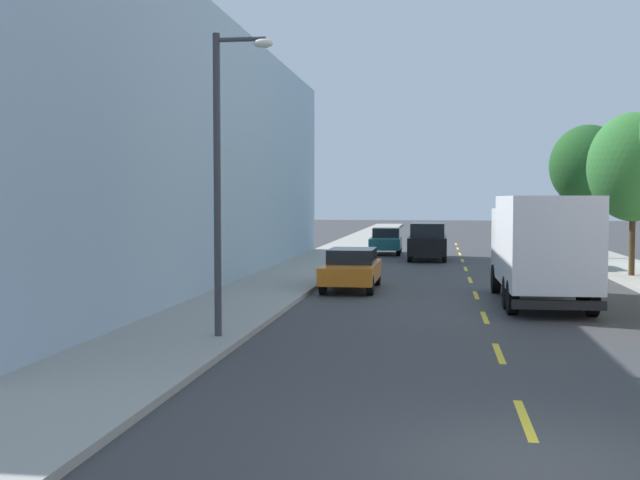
% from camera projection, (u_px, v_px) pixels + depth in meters
% --- Properties ---
extents(ground_plane, '(160.00, 160.00, 0.00)m').
position_uv_depth(ground_plane, '(464.00, 264.00, 39.12)').
color(ground_plane, '#38383A').
extents(sidewalk_left, '(3.20, 120.00, 0.14)m').
position_uv_depth(sidewalk_left, '(315.00, 264.00, 38.19)').
color(sidewalk_left, '#99968E').
rests_on(sidewalk_left, ground_plane).
extents(sidewalk_right, '(3.20, 120.00, 0.14)m').
position_uv_depth(sidewalk_right, '(623.00, 267.00, 36.10)').
color(sidewalk_right, '#99968E').
rests_on(sidewalk_right, ground_plane).
extents(lane_centerline_dashes, '(0.14, 47.20, 0.01)m').
position_uv_depth(lane_centerline_dashes, '(468.00, 274.00, 33.69)').
color(lane_centerline_dashes, yellow).
rests_on(lane_centerline_dashes, ground_plane).
extents(apartment_block_opposite, '(10.00, 36.00, 9.71)m').
position_uv_depth(apartment_block_opposite, '(117.00, 156.00, 31.01)').
color(apartment_block_opposite, '#9EB7CC').
rests_on(apartment_block_opposite, ground_plane).
extents(street_tree_third, '(3.58, 3.58, 6.49)m').
position_uv_depth(street_tree_third, '(634.00, 167.00, 31.47)').
color(street_tree_third, '#47331E').
rests_on(street_tree_third, sidewalk_right).
extents(street_tree_farthest, '(3.90, 3.90, 6.89)m').
position_uv_depth(street_tree_farthest, '(588.00, 166.00, 41.12)').
color(street_tree_farthest, '#47331E').
rests_on(street_tree_farthest, sidewalk_right).
extents(street_lamp, '(1.35, 0.28, 6.67)m').
position_uv_depth(street_lamp, '(224.00, 161.00, 17.47)').
color(street_lamp, '#38383D').
rests_on(street_lamp, sidewalk_left).
extents(delivery_box_truck, '(2.51, 7.25, 3.28)m').
position_uv_depth(delivery_box_truck, '(541.00, 243.00, 23.84)').
color(delivery_box_truck, white).
rests_on(delivery_box_truck, ground_plane).
extents(parked_pickup_silver, '(2.10, 5.34, 1.73)m').
position_uv_depth(parked_pickup_silver, '(543.00, 243.00, 42.66)').
color(parked_pickup_silver, '#B2B5BA').
rests_on(parked_pickup_silver, ground_plane).
extents(parked_hatchback_teal, '(1.80, 4.03, 1.50)m').
position_uv_depth(parked_hatchback_teal, '(386.00, 241.00, 45.93)').
color(parked_hatchback_teal, '#195B60').
rests_on(parked_hatchback_teal, ground_plane).
extents(parked_sedan_orange, '(1.81, 4.50, 1.43)m').
position_uv_depth(parked_sedan_orange, '(352.00, 268.00, 27.95)').
color(parked_sedan_orange, orange).
rests_on(parked_sedan_orange, ground_plane).
extents(parked_wagon_charcoal, '(1.86, 4.71, 1.50)m').
position_uv_depth(parked_wagon_charcoal, '(564.00, 252.00, 35.83)').
color(parked_wagon_charcoal, '#333338').
rests_on(parked_wagon_charcoal, ground_plane).
extents(moving_black_sedan, '(1.95, 4.80, 1.93)m').
position_uv_depth(moving_black_sedan, '(428.00, 241.00, 41.50)').
color(moving_black_sedan, black).
rests_on(moving_black_sedan, ground_plane).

